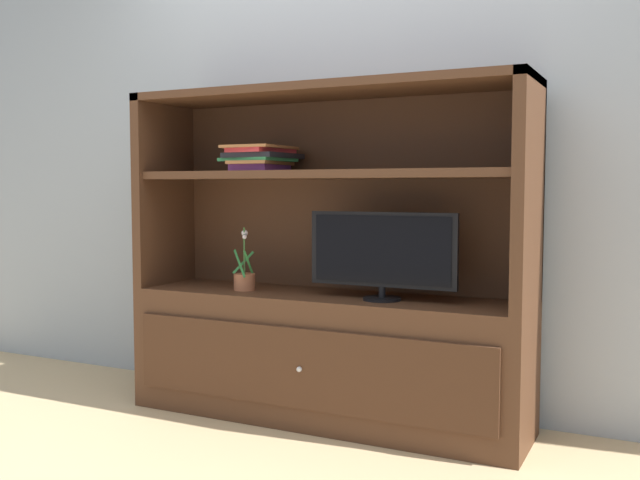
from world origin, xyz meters
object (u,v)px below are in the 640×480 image
object	(u,v)px
media_console	(326,317)
potted_plant	(244,279)
tv_monitor	(382,252)
magazine_stack	(261,158)

from	to	relation	value
media_console	potted_plant	size ratio (longest dim) A/B	6.20
media_console	potted_plant	world-z (taller)	media_console
media_console	tv_monitor	xyz separation A→B (m)	(0.30, -0.06, 0.31)
media_console	potted_plant	distance (m)	0.43
media_console	tv_monitor	distance (m)	0.43
tv_monitor	magazine_stack	xyz separation A→B (m)	(-0.63, 0.05, 0.41)
magazine_stack	tv_monitor	bearing A→B (deg)	-4.26
potted_plant	magazine_stack	distance (m)	0.57
media_console	magazine_stack	world-z (taller)	media_console
media_console	magazine_stack	bearing A→B (deg)	-178.29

